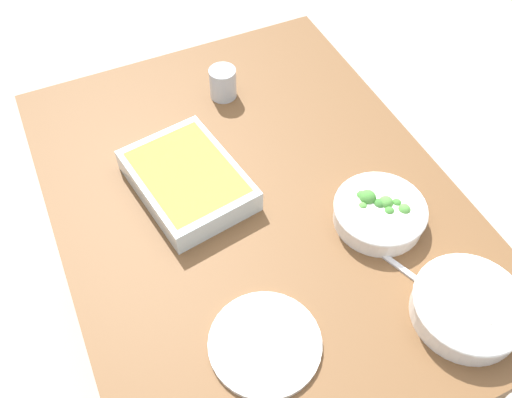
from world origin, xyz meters
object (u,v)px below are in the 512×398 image
stew_bowl (468,307)px  broccoli_bowl (379,212)px  spoon_by_stew (467,296)px  side_plate (265,344)px  baking_dish (188,179)px  drink_cup (223,84)px  fork_on_table (389,259)px

stew_bowl → broccoli_bowl: 0.27m
stew_bowl → spoon_by_stew: stew_bowl is taller
stew_bowl → side_plate: (0.11, 0.39, -0.03)m
stew_bowl → spoon_by_stew: (0.03, -0.03, -0.03)m
baking_dish → side_plate: bearing=179.6°
drink_cup → side_plate: size_ratio=0.39×
baking_dish → fork_on_table: size_ratio=1.93×
broccoli_bowl → fork_on_table: broccoli_bowl is taller
broccoli_bowl → side_plate: broccoli_bowl is taller
baking_dish → drink_cup: 0.34m
drink_cup → side_plate: (-0.70, 0.20, -0.03)m
fork_on_table → baking_dish: bearing=41.2°
stew_bowl → drink_cup: (0.81, 0.18, 0.01)m
drink_cup → side_plate: 0.73m
broccoli_bowl → drink_cup: (0.53, 0.15, 0.01)m
broccoli_bowl → drink_cup: bearing=16.1°
spoon_by_stew → fork_on_table: bearing=34.5°
side_plate → drink_cup: bearing=-16.3°
stew_bowl → fork_on_table: 0.19m
side_plate → fork_on_table: 0.33m
fork_on_table → spoon_by_stew: bearing=-145.5°
stew_bowl → spoon_by_stew: bearing=-46.5°
stew_bowl → fork_on_table: size_ratio=1.30×
broccoli_bowl → spoon_by_stew: bearing=-165.5°
stew_bowl → baking_dish: (0.54, 0.39, 0.00)m
stew_bowl → broccoli_bowl: (0.27, 0.03, -0.00)m
stew_bowl → spoon_by_stew: 0.05m
drink_cup → spoon_by_stew: bearing=-164.4°
stew_bowl → baking_dish: 0.66m
baking_dish → broccoli_bowl: bearing=-126.7°
stew_bowl → drink_cup: drink_cup is taller
side_plate → spoon_by_stew: bearing=-100.6°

